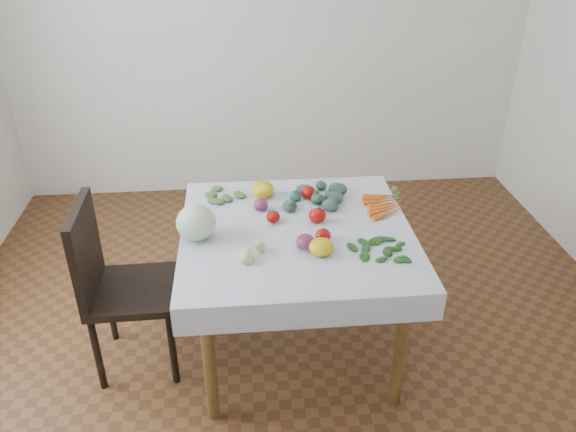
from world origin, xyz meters
name	(u,v)px	position (x,y,z in m)	size (l,w,h in m)	color
ground	(296,346)	(0.00, 0.00, 0.00)	(4.00, 4.00, 0.00)	brown
back_wall	(269,24)	(0.00, 2.00, 1.35)	(4.00, 0.04, 2.70)	silver
table	(297,247)	(0.00, 0.00, 0.65)	(1.00, 1.00, 0.75)	brown
tablecloth	(297,230)	(0.00, 0.00, 0.75)	(1.12, 1.12, 0.01)	white
chair	(113,278)	(-0.91, -0.02, 0.54)	(0.43, 0.43, 0.94)	black
cabbage	(196,223)	(-0.48, -0.03, 0.84)	(0.19, 0.19, 0.17)	beige
tomato_a	(308,192)	(0.10, 0.33, 0.79)	(0.08, 0.08, 0.07)	#AA0D0B
tomato_b	(273,217)	(-0.11, 0.09, 0.79)	(0.07, 0.07, 0.06)	#AA0D0B
tomato_c	(317,215)	(0.11, 0.07, 0.79)	(0.09, 0.09, 0.08)	#AA0D0B
tomato_d	(323,235)	(0.11, -0.12, 0.79)	(0.07, 0.07, 0.07)	#AA0D0B
heirloom_back	(263,189)	(-0.15, 0.36, 0.80)	(0.13, 0.13, 0.09)	gold
heirloom_front	(321,247)	(0.09, -0.23, 0.80)	(0.11, 0.11, 0.08)	gold
onion_a	(261,205)	(-0.16, 0.21, 0.79)	(0.08, 0.08, 0.06)	#511734
onion_b	(305,242)	(0.02, -0.17, 0.79)	(0.09, 0.09, 0.07)	#511734
tomatillo_cluster	(255,254)	(-0.21, -0.24, 0.78)	(0.09, 0.13, 0.05)	#CCDA7E
carrot_bunch	(384,204)	(0.48, 0.19, 0.77)	(0.20, 0.27, 0.03)	orange
kale_bunch	(318,196)	(0.15, 0.30, 0.78)	(0.36, 0.27, 0.04)	#375A4A
basil_bunch	(377,252)	(0.34, -0.24, 0.76)	(0.29, 0.22, 0.01)	#1A4B17
dill_bunch	(225,195)	(-0.35, 0.38, 0.77)	(0.24, 0.17, 0.02)	#4F803B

